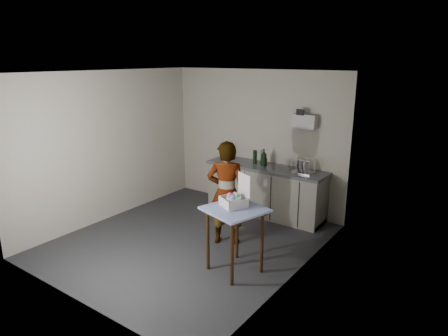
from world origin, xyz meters
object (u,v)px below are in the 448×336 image
Objects in this scene: kitchen_counter at (265,192)px; dish_rack at (303,169)px; soda_can at (265,162)px; dark_bottle at (255,157)px; bakery_box at (235,199)px; standing_man at (226,193)px; soap_bottle at (264,158)px; paper_towel at (227,152)px; side_table at (235,217)px.

dish_rack is at bearing 0.23° from kitchen_counter.
dark_bottle is (-0.23, 0.01, 0.06)m from soda_can.
soda_can is at bearing 133.81° from kitchen_counter.
soda_can is at bearing 177.44° from dish_rack.
soda_can is 0.31× the size of bakery_box.
kitchen_counter is 0.55m from soda_can.
standing_man is 1.49m from dark_bottle.
paper_towel is at bearing 179.33° from soap_bottle.
soda_can is (-0.73, 2.07, 0.19)m from side_table.
side_table is 2.14× the size of bakery_box.
soap_bottle reaches higher than kitchen_counter.
paper_towel is at bearing -179.97° from dish_rack.
soap_bottle is 0.76m from dish_rack.
soap_bottle is 0.10m from soda_can.
dish_rack is at bearing -2.39° from dark_bottle.
standing_man is at bearing -54.98° from paper_towel.
standing_man is 0.80m from bakery_box.
standing_man is 1.52m from dish_rack.
bakery_box reaches higher than soda_can.
dark_bottle reaches higher than side_table.
bakery_box is (0.69, -1.95, -0.07)m from soap_bottle.
standing_man is 1.44m from soda_can.
dish_rack is (0.02, 2.04, 0.18)m from side_table.
side_table is 2.30m from dark_bottle.
dish_rack is (0.61, 1.39, 0.15)m from standing_man.
dark_bottle is 0.61m from paper_towel.
bakery_box reaches higher than soap_bottle.
kitchen_counter reaches higher than side_table.
standing_man reaches higher than kitchen_counter.
soap_bottle is 0.82m from paper_towel.
side_table is at bearing -52.48° from paper_towel.
paper_towel is at bearing -176.14° from dark_bottle.
standing_man reaches higher than soap_bottle.
side_table is 3.58× the size of dark_bottle.
kitchen_counter is 2.13m from bakery_box.
standing_man is 1.41m from soap_bottle.
soap_bottle reaches higher than soda_can.
standing_man is 5.28× the size of soap_bottle.
side_table is 0.88m from standing_man.
side_table is at bearing -29.24° from bakery_box.
paper_towel is 0.68× the size of bakery_box.
side_table is 2.58m from paper_towel.
soap_bottle reaches higher than dish_rack.
soda_can is at bearing 135.44° from bakery_box.
kitchen_counter is 1.07m from paper_towel.
soda_can is (-0.14, 1.42, 0.16)m from standing_man.
dish_rack is (0.71, 0.00, 0.54)m from kitchen_counter.
bakery_box is at bearing -65.78° from dark_bottle.
standing_man is (0.10, -1.39, 0.38)m from kitchen_counter.
standing_man is 5.63× the size of paper_towel.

